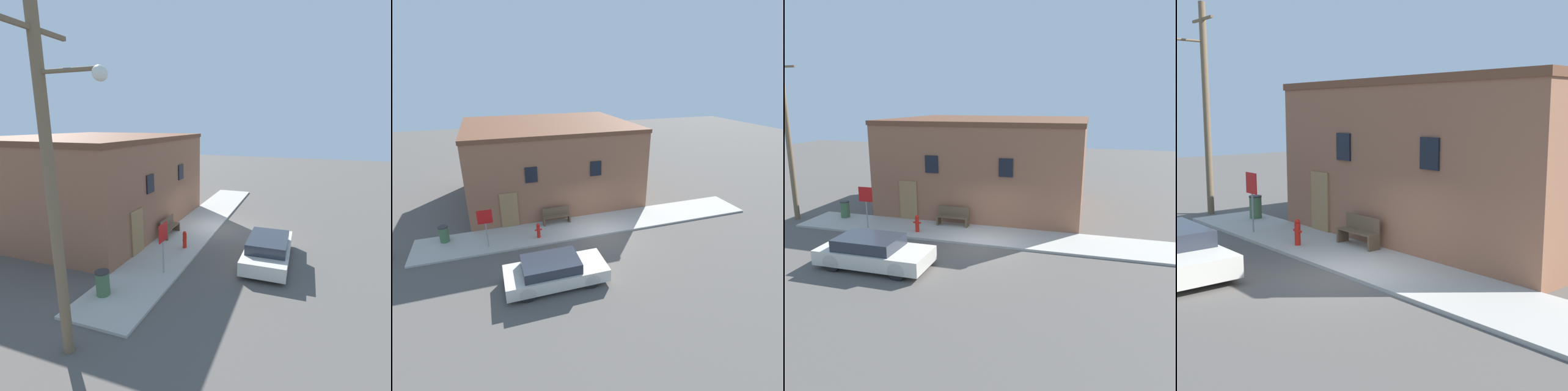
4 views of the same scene
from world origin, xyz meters
TOP-DOWN VIEW (x-y plane):
  - ground_plane at (0.00, 0.00)m, footprint 80.00×80.00m
  - sidewalk at (0.00, 1.32)m, footprint 19.89×2.63m
  - brick_building at (-1.45, 7.27)m, footprint 11.26×9.39m
  - fire_hydrant at (-3.47, 0.78)m, footprint 0.40×0.19m
  - stop_sign at (-6.13, 0.64)m, footprint 0.74×0.06m
  - bench at (-2.14, 2.22)m, footprint 1.63×0.44m
  - trash_bin at (-8.34, 1.95)m, footprint 0.50×0.50m
  - utility_pole at (-10.88, 1.12)m, footprint 1.80×1.90m

SIDE VIEW (x-z plane):
  - ground_plane at x=0.00m, z-range 0.00..0.00m
  - sidewalk at x=0.00m, z-range 0.00..0.10m
  - fire_hydrant at x=-3.47m, z-range 0.10..0.95m
  - trash_bin at x=-8.34m, z-range 0.11..1.00m
  - bench at x=-2.14m, z-range 0.09..1.04m
  - stop_sign at x=-6.13m, z-range 0.53..2.64m
  - brick_building at x=-1.45m, z-range 0.00..5.33m
  - utility_pole at x=-10.88m, z-range 0.27..8.96m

